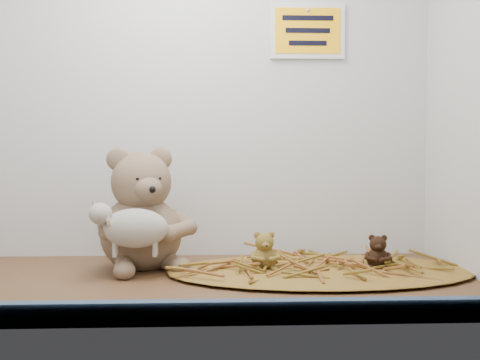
{
  "coord_description": "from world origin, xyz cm",
  "views": [
    {
      "loc": [
        6.83,
        -117.82,
        26.35
      ],
      "look_at": [
        12.38,
        4.17,
        19.95
      ],
      "focal_mm": 45.0,
      "sensor_mm": 36.0,
      "label": 1
    }
  ],
  "objects_px": {
    "main_teddy": "(141,208)",
    "toy_lamb": "(135,228)",
    "mini_teddy_tan": "(264,249)",
    "mini_teddy_brown": "(378,250)"
  },
  "relations": [
    {
      "from": "main_teddy",
      "to": "toy_lamb",
      "type": "bearing_deg",
      "value": -112.35
    },
    {
      "from": "main_teddy",
      "to": "mini_teddy_tan",
      "type": "bearing_deg",
      "value": -36.78
    },
    {
      "from": "mini_teddy_tan",
      "to": "main_teddy",
      "type": "bearing_deg",
      "value": 160.94
    },
    {
      "from": "toy_lamb",
      "to": "main_teddy",
      "type": "bearing_deg",
      "value": 90.0
    },
    {
      "from": "main_teddy",
      "to": "mini_teddy_tan",
      "type": "distance_m",
      "value": 0.29
    },
    {
      "from": "mini_teddy_brown",
      "to": "toy_lamb",
      "type": "bearing_deg",
      "value": -165.38
    },
    {
      "from": "mini_teddy_tan",
      "to": "mini_teddy_brown",
      "type": "relative_size",
      "value": 1.11
    },
    {
      "from": "main_teddy",
      "to": "toy_lamb",
      "type": "distance_m",
      "value": 0.1
    },
    {
      "from": "mini_teddy_tan",
      "to": "mini_teddy_brown",
      "type": "distance_m",
      "value": 0.24
    },
    {
      "from": "main_teddy",
      "to": "mini_teddy_tan",
      "type": "height_order",
      "value": "main_teddy"
    }
  ]
}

